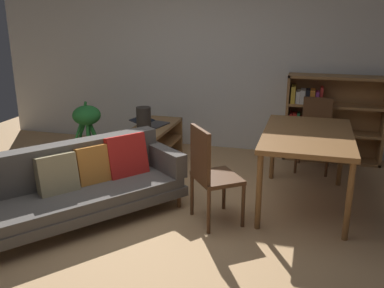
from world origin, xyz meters
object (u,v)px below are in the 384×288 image
object	(u,v)px
potted_floor_plant	(88,132)
dining_chair_near	(210,171)
open_laptop	(151,123)
dining_chair_far	(315,130)
dining_table	(307,140)
desk_speaker	(144,119)
media_console	(154,145)
fabric_couch	(81,183)
bookshelf	(327,118)

from	to	relation	value
potted_floor_plant	dining_chair_near	size ratio (longest dim) A/B	0.87
open_laptop	dining_chair_far	size ratio (longest dim) A/B	0.56
dining_table	potted_floor_plant	bearing A→B (deg)	167.73
desk_speaker	dining_chair_near	xyz separation A→B (m)	(1.17, -1.23, -0.14)
desk_speaker	dining_table	xyz separation A→B (m)	(2.03, -0.57, 0.05)
open_laptop	media_console	bearing A→B (deg)	-52.21
dining_table	dining_chair_near	world-z (taller)	dining_chair_near
fabric_couch	bookshelf	distance (m)	3.45
media_console	dining_chair_far	bearing A→B (deg)	11.22
desk_speaker	potted_floor_plant	world-z (taller)	potted_floor_plant
media_console	dining_table	bearing A→B (deg)	-21.39
fabric_couch	dining_table	size ratio (longest dim) A/B	1.42
media_console	dining_chair_near	world-z (taller)	dining_chair_near
dining_table	dining_chair_near	bearing A→B (deg)	-142.63
dining_table	dining_chair_near	xyz separation A→B (m)	(-0.87, -0.66, -0.18)
potted_floor_plant	bookshelf	bearing A→B (deg)	17.68
bookshelf	dining_table	bearing A→B (deg)	-98.08
potted_floor_plant	dining_chair_far	distance (m)	3.02
desk_speaker	bookshelf	xyz separation A→B (m)	(2.26, 1.05, -0.09)
fabric_couch	desk_speaker	size ratio (longest dim) A/B	6.89
dining_table	dining_chair_far	xyz separation A→B (m)	(0.09, 1.19, -0.20)
open_laptop	dining_table	bearing A→B (deg)	-22.64
open_laptop	bookshelf	bearing A→B (deg)	18.56
dining_chair_near	dining_chair_far	xyz separation A→B (m)	(0.96, 1.85, -0.02)
fabric_couch	dining_chair_near	world-z (taller)	dining_chair_near
dining_chair_far	bookshelf	bearing A→B (deg)	71.62
desk_speaker	fabric_couch	bearing A→B (deg)	-93.14
bookshelf	desk_speaker	bearing A→B (deg)	-155.20
desk_speaker	dining_chair_far	size ratio (longest dim) A/B	0.32
open_laptop	dining_table	xyz separation A→B (m)	(2.05, -0.85, 0.17)
media_console	bookshelf	xyz separation A→B (m)	(2.22, 0.84, 0.32)
open_laptop	dining_table	distance (m)	2.22
fabric_couch	potted_floor_plant	world-z (taller)	potted_floor_plant
fabric_couch	open_laptop	distance (m)	1.76
fabric_couch	desk_speaker	distance (m)	1.50
dining_table	bookshelf	size ratio (longest dim) A/B	1.11
open_laptop	dining_chair_near	distance (m)	1.92
dining_chair_near	bookshelf	size ratio (longest dim) A/B	0.75
open_laptop	dining_chair_near	xyz separation A→B (m)	(1.18, -1.52, -0.01)
potted_floor_plant	dining_chair_far	world-z (taller)	dining_chair_far
desk_speaker	dining_chair_far	world-z (taller)	dining_chair_far
fabric_couch	bookshelf	xyz separation A→B (m)	(2.34, 2.51, 0.22)
dining_chair_near	potted_floor_plant	bearing A→B (deg)	147.35
media_console	bookshelf	bearing A→B (deg)	20.71
media_console	fabric_couch	bearing A→B (deg)	-94.30
fabric_couch	potted_floor_plant	distance (m)	1.71
dining_chair_near	bookshelf	distance (m)	2.53
dining_chair_near	fabric_couch	bearing A→B (deg)	-169.34
fabric_couch	bookshelf	world-z (taller)	bookshelf
fabric_couch	media_console	world-z (taller)	fabric_couch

